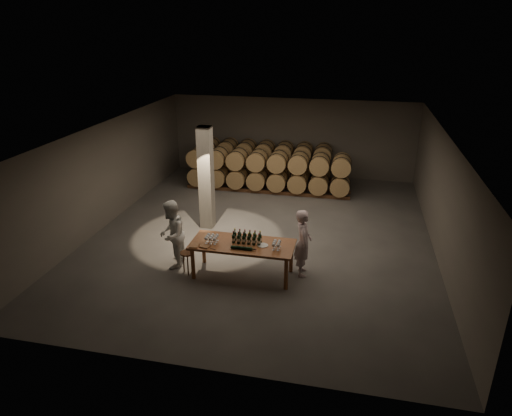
% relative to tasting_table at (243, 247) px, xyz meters
% --- Properties ---
extents(room, '(12.00, 12.00, 12.00)m').
position_rel_tasting_table_xyz_m(room, '(-1.80, 2.70, 0.80)').
color(room, '#514E4C').
rests_on(room, ground).
extents(tasting_table, '(2.60, 1.10, 0.90)m').
position_rel_tasting_table_xyz_m(tasting_table, '(0.00, 0.00, 0.00)').
color(tasting_table, brown).
rests_on(tasting_table, ground).
extents(barrel_stack_back, '(5.48, 0.95, 1.57)m').
position_rel_tasting_table_xyz_m(barrel_stack_back, '(-0.96, 7.70, 0.03)').
color(barrel_stack_back, '#50321B').
rests_on(barrel_stack_back, ground).
extents(barrel_stack_front, '(6.26, 0.95, 1.57)m').
position_rel_tasting_table_xyz_m(barrel_stack_front, '(-0.57, 6.30, 0.03)').
color(barrel_stack_front, '#50321B').
rests_on(barrel_stack_front, ground).
extents(bottle_cluster, '(0.73, 0.23, 0.33)m').
position_rel_tasting_table_xyz_m(bottle_cluster, '(0.10, 0.06, 0.22)').
color(bottle_cluster, black).
rests_on(bottle_cluster, tasting_table).
extents(lying_bottles, '(0.63, 0.08, 0.08)m').
position_rel_tasting_table_xyz_m(lying_bottles, '(0.07, -0.32, 0.15)').
color(lying_bottles, black).
rests_on(lying_bottles, tasting_table).
extents(glass_cluster_left, '(0.31, 0.31, 0.19)m').
position_rel_tasting_table_xyz_m(glass_cluster_left, '(-0.77, -0.08, 0.24)').
color(glass_cluster_left, silver).
rests_on(glass_cluster_left, tasting_table).
extents(glass_cluster_right, '(0.20, 0.31, 0.18)m').
position_rel_tasting_table_xyz_m(glass_cluster_right, '(0.88, -0.07, 0.24)').
color(glass_cluster_right, silver).
rests_on(glass_cluster_right, tasting_table).
extents(plate, '(0.26, 0.26, 0.02)m').
position_rel_tasting_table_xyz_m(plate, '(0.52, -0.01, 0.11)').
color(plate, silver).
rests_on(plate, tasting_table).
extents(notebook_near, '(0.25, 0.22, 0.03)m').
position_rel_tasting_table_xyz_m(notebook_near, '(-0.86, -0.38, 0.12)').
color(notebook_near, brown).
rests_on(notebook_near, tasting_table).
extents(notebook_corner, '(0.24, 0.29, 0.02)m').
position_rel_tasting_table_xyz_m(notebook_corner, '(-1.13, -0.38, 0.12)').
color(notebook_corner, brown).
rests_on(notebook_corner, tasting_table).
extents(pen, '(0.15, 0.06, 0.01)m').
position_rel_tasting_table_xyz_m(pen, '(-0.63, -0.45, 0.11)').
color(pen, black).
rests_on(pen, tasting_table).
extents(stool, '(0.36, 0.36, 0.60)m').
position_rel_tasting_table_xyz_m(stool, '(-1.41, -0.21, -0.31)').
color(stool, '#50321B').
rests_on(stool, ground).
extents(person_man, '(0.54, 0.72, 1.77)m').
position_rel_tasting_table_xyz_m(person_man, '(1.47, 0.39, 0.09)').
color(person_man, beige).
rests_on(person_man, ground).
extents(person_woman, '(0.80, 0.97, 1.83)m').
position_rel_tasting_table_xyz_m(person_woman, '(-1.92, 0.08, 0.12)').
color(person_woman, white).
rests_on(person_woman, ground).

